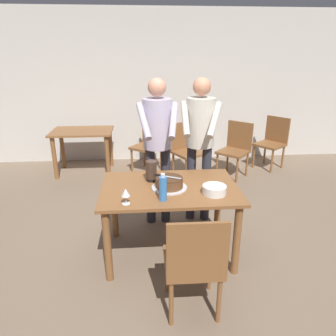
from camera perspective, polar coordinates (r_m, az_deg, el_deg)
ground_plane at (r=3.41m, az=0.28°, el=-15.04°), size 14.00×14.00×0.00m
back_wall at (r=5.95m, az=-2.39°, el=14.38°), size 10.00×0.12×2.70m
main_dining_table at (r=3.09m, az=0.30°, el=-5.51°), size 1.32×0.89×0.75m
cake_on_platter at (r=2.98m, az=0.23°, el=-2.78°), size 0.34×0.34×0.11m
cake_knife at (r=2.99m, az=-1.04°, el=-1.43°), size 0.25×0.14×0.02m
plate_stack at (r=2.91m, az=8.43°, el=-3.94°), size 0.22×0.22×0.08m
wine_glass_near at (r=2.69m, az=-7.73°, el=-4.52°), size 0.08×0.08×0.14m
water_bottle at (r=2.72m, az=-0.93°, el=-3.69°), size 0.07×0.07×0.25m
hurricane_lamp at (r=3.14m, az=-3.07°, el=-0.52°), size 0.11×0.11×0.21m
person_cutting_cake at (r=3.54m, az=-1.92°, el=5.66°), size 0.47×0.56×1.72m
person_standing_beside at (r=3.62m, az=5.84°, el=5.91°), size 0.46×0.58×1.72m
chair_near_side at (r=2.47m, az=4.79°, el=-16.60°), size 0.44×0.44×0.90m
background_table at (r=5.49m, az=-15.24°, el=4.96°), size 1.00×0.70×0.74m
background_chair_0 at (r=5.29m, az=12.17°, el=3.67°), size 0.62×0.62×0.90m
background_chair_1 at (r=5.46m, az=-3.51°, el=4.61°), size 0.62×0.62×0.90m
background_chair_2 at (r=5.14m, az=3.33°, el=3.61°), size 0.60×0.60×0.90m
background_chair_3 at (r=5.88m, az=18.45°, el=4.76°), size 0.62×0.62×0.90m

